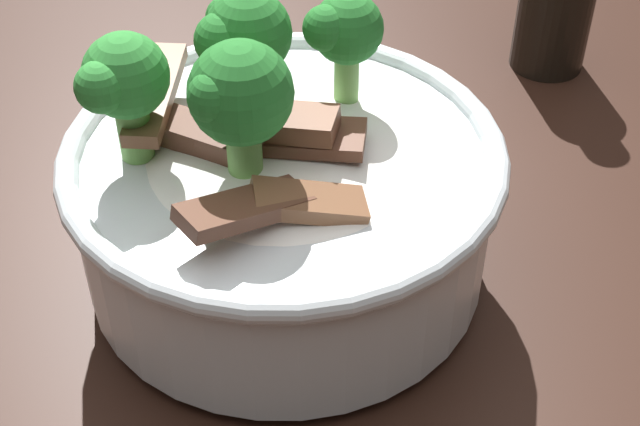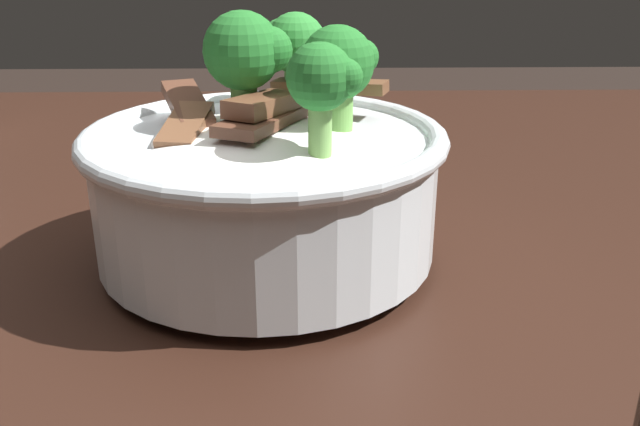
# 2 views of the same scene
# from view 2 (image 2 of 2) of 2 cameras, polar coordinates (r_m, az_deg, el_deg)

# --- Properties ---
(dining_table) EXTENTS (1.21, 0.99, 0.77)m
(dining_table) POSITION_cam_2_polar(r_m,az_deg,el_deg) (0.50, -7.48, -12.99)
(dining_table) COLOR black
(dining_table) RESTS_ON ground
(rice_bowl) EXTENTS (0.22, 0.22, 0.15)m
(rice_bowl) POSITION_cam_2_polar(r_m,az_deg,el_deg) (0.41, -4.39, 3.57)
(rice_bowl) COLOR silver
(rice_bowl) RESTS_ON dining_table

